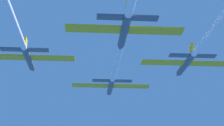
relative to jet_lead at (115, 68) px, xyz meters
name	(u,v)px	position (x,y,z in m)	size (l,w,h in m)	color
jet_lead	(115,68)	(0.00, 0.00, 0.00)	(15.85, 44.23, 2.63)	#4C5660
jet_left_wing	(18,32)	(-15.02, -12.55, 0.84)	(15.85, 42.55, 2.63)	#4C5660
jet_right_wing	(207,37)	(12.19, -13.93, 0.36)	(15.85, 44.58, 2.63)	#4C5660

